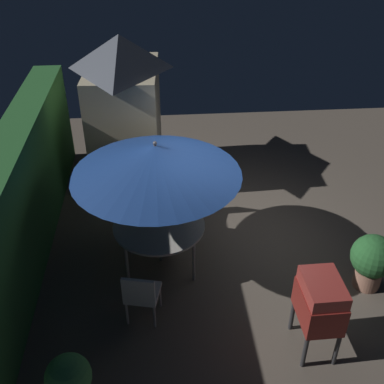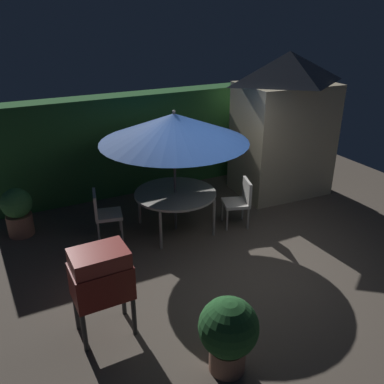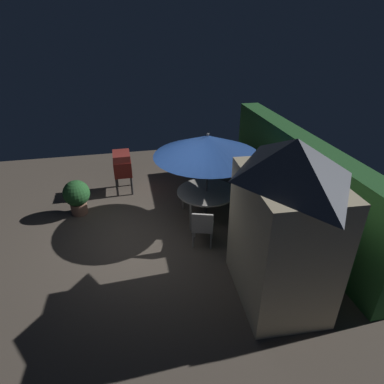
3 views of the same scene
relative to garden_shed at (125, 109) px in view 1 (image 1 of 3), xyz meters
The scene contains 9 objects.
ground_plane 3.46m from the garden_shed, 142.14° to the right, with size 11.00×11.00×0.00m, color brown.
hedge_backdrop 2.96m from the garden_shed, 146.91° to the left, with size 6.88×0.57×2.15m.
garden_shed is the anchor object (origin of this frame).
patio_table 3.01m from the garden_shed, 168.16° to the right, with size 1.48×1.48×0.75m.
patio_umbrella 2.93m from the garden_shed, 168.16° to the right, with size 2.57×2.57×2.25m.
bbq_grill 5.47m from the garden_shed, 151.16° to the right, with size 0.71×0.51×1.20m.
chair_near_shed 2.19m from the garden_shed, 149.80° to the right, with size 0.59×0.58×0.90m.
chair_far_side 4.24m from the garden_shed, behind, with size 0.56×0.55×0.90m.
potted_plant_by_grill 5.41m from the garden_shed, 133.98° to the right, with size 0.68×0.68×0.94m.
Camera 1 is at (-6.33, 1.27, 5.32)m, focal length 43.50 mm.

